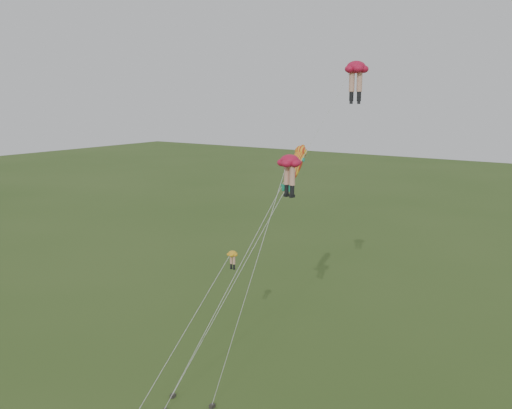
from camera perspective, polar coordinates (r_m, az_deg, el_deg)
The scene contains 5 objects.
ground at distance 39.58m, azimuth -6.16°, elevation -18.54°, with size 300.00×300.00×0.00m, color #324C1B.
legs_kite_red_high at distance 37.05m, azimuth 9.71°, elevation 12.64°, with size 9.36×9.86×21.52m.
legs_kite_red_mid at distance 35.34m, azimuth 3.29°, elevation 3.78°, with size 3.80×5.64×15.82m.
legs_kite_yellow at distance 41.26m, azimuth -2.97°, elevation -6.04°, with size 0.86×10.65×8.28m.
fish_kite at distance 39.57m, azimuth 3.97°, elevation 3.93°, with size 3.65×12.14×16.27m.
Camera 1 is at (22.83, -25.85, 19.43)m, focal length 40.00 mm.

